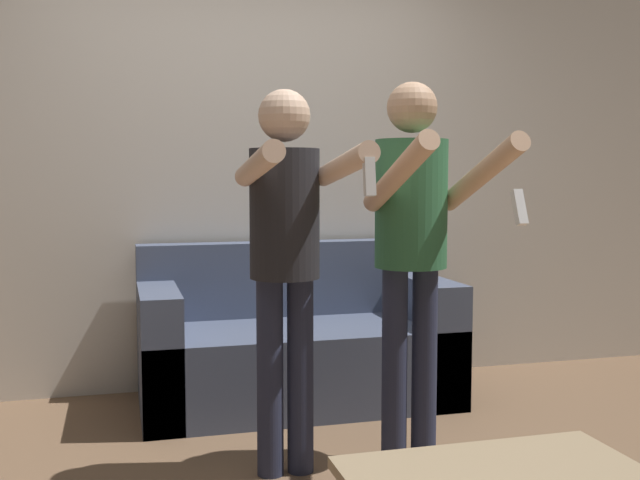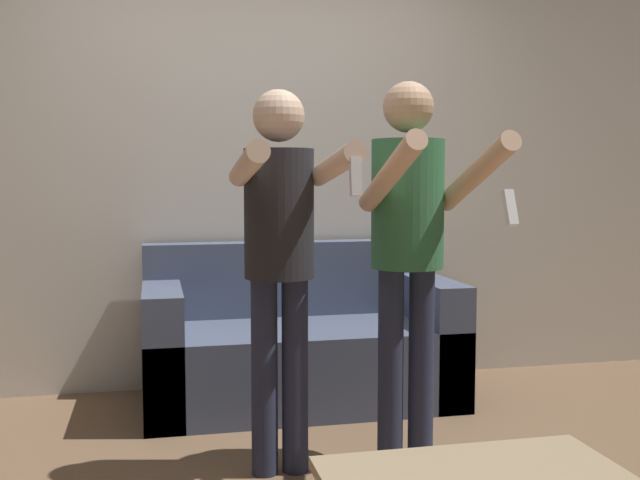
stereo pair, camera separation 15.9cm
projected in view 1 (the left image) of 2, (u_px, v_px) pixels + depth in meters
name	position (u px, v px, depth m)	size (l,w,h in m)	color
wall_back	(240.00, 158.00, 4.39)	(6.40, 0.06, 2.70)	silver
couch	(296.00, 348.00, 4.12)	(1.68, 0.81, 0.86)	#4C5670
person_standing_left	(286.00, 239.00, 3.03)	(0.41, 0.75, 1.59)	#282D47
person_standing_right	(413.00, 228.00, 3.17)	(0.43, 0.78, 1.64)	#282D47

